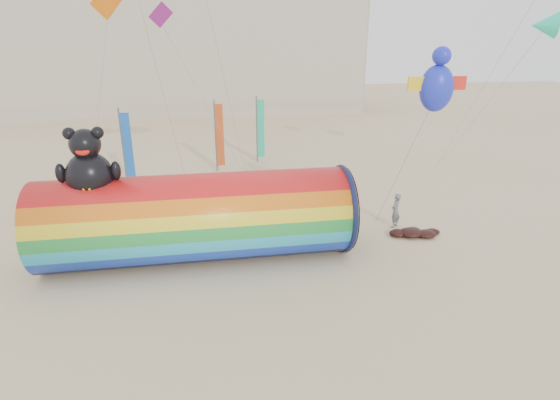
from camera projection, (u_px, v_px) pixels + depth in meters
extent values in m
plane|color=#CCB58C|center=(275.00, 264.00, 18.87)|extent=(160.00, 160.00, 0.00)
cube|color=#B7AD99|center=(125.00, 34.00, 56.10)|extent=(60.00, 15.00, 20.00)
cube|color=#28303D|center=(114.00, 28.00, 48.93)|extent=(59.50, 0.12, 17.00)
cylinder|color=red|center=(199.00, 218.00, 18.84)|extent=(13.13, 3.83, 3.83)
torus|color=#0F1438|center=(342.00, 208.00, 19.88)|extent=(0.26, 4.02, 4.02)
cylinder|color=black|center=(345.00, 208.00, 19.90)|extent=(0.07, 3.79, 3.79)
ellipsoid|color=black|center=(90.00, 176.00, 17.46)|extent=(1.87, 1.67, 1.97)
ellipsoid|color=yellow|center=(87.00, 184.00, 16.94)|extent=(0.96, 0.42, 0.84)
sphere|color=black|center=(85.00, 144.00, 17.01)|extent=(1.20, 1.20, 1.20)
sphere|color=black|center=(69.00, 134.00, 16.78)|extent=(0.48, 0.48, 0.48)
sphere|color=black|center=(98.00, 133.00, 16.94)|extent=(0.48, 0.48, 0.48)
ellipsoid|color=red|center=(82.00, 151.00, 16.61)|extent=(0.53, 0.19, 0.34)
ellipsoid|color=black|center=(61.00, 173.00, 17.12)|extent=(0.39, 0.39, 0.79)
ellipsoid|color=black|center=(116.00, 171.00, 17.45)|extent=(0.39, 0.39, 0.79)
imported|color=slate|center=(396.00, 211.00, 22.38)|extent=(0.78, 0.77, 1.82)
ellipsoid|color=#370F0A|center=(411.00, 233.00, 21.51)|extent=(1.17, 0.99, 0.41)
ellipsoid|color=#370F0A|center=(426.00, 234.00, 21.44)|extent=(0.99, 0.84, 0.34)
ellipsoid|color=#370F0A|center=(398.00, 233.00, 21.56)|extent=(0.91, 0.77, 0.32)
ellipsoid|color=#370F0A|center=(413.00, 230.00, 21.95)|extent=(0.78, 0.66, 0.27)
ellipsoid|color=#370F0A|center=(432.00, 232.00, 21.82)|extent=(0.73, 0.62, 0.25)
cylinder|color=#59595E|center=(123.00, 149.00, 27.90)|extent=(0.10, 0.10, 5.20)
cube|color=blue|center=(128.00, 148.00, 27.93)|extent=(0.56, 0.06, 4.50)
cylinder|color=#59595E|center=(216.00, 136.00, 31.66)|extent=(0.10, 0.10, 5.20)
cube|color=#C1471B|center=(220.00, 135.00, 31.70)|extent=(0.56, 0.06, 4.50)
cylinder|color=#59595E|center=(257.00, 130.00, 34.05)|extent=(0.10, 0.10, 5.20)
cube|color=#1BB488|center=(261.00, 129.00, 34.09)|extent=(0.56, 0.06, 4.50)
ellipsoid|color=#1C2ACA|center=(436.00, 88.00, 16.57)|extent=(1.32, 1.03, 1.76)
cube|color=orange|center=(107.00, 1.00, 22.52)|extent=(1.13, 0.06, 1.58)
cone|color=#1CE2B5|center=(544.00, 25.00, 25.03)|extent=(1.44, 1.44, 1.30)
cube|color=purple|center=(161.00, 15.00, 25.11)|extent=(0.86, 0.06, 1.20)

